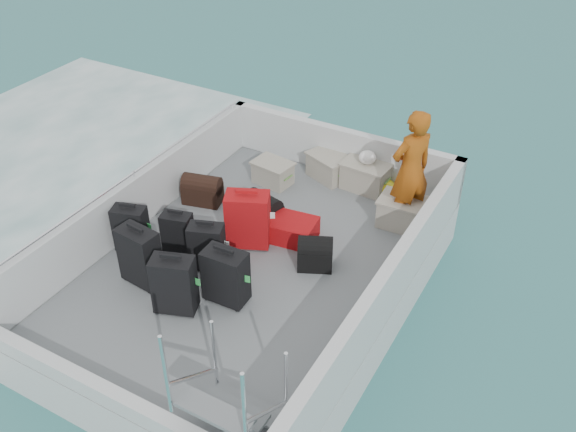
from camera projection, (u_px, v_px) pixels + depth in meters
name	position (u px, v px, depth m)	size (l,w,h in m)	color
ground	(254.00, 300.00, 8.12)	(160.00, 160.00, 0.00)	#1B5E61
ferry_hull	(254.00, 282.00, 7.94)	(3.60, 5.00, 0.60)	silver
deck	(253.00, 263.00, 7.77)	(3.30, 4.70, 0.02)	slate
deck_fittings	(263.00, 262.00, 7.18)	(3.60, 5.00, 0.90)	silver
suitcase_0	(140.00, 257.00, 7.26)	(0.47, 0.27, 0.73)	black
suitcase_1	(131.00, 229.00, 7.80)	(0.40, 0.23, 0.61)	black
suitcase_2	(178.00, 233.00, 7.80)	(0.36, 0.22, 0.53)	black
suitcase_3	(174.00, 285.00, 6.89)	(0.46, 0.27, 0.70)	black
suitcase_4	(207.00, 247.00, 7.51)	(0.41, 0.24, 0.60)	black
suitcase_5	(248.00, 220.00, 7.85)	(0.53, 0.32, 0.73)	#AE0D0D
suitcase_6	(226.00, 277.00, 7.03)	(0.48, 0.28, 0.66)	black
suitcase_8	(289.00, 229.00, 8.09)	(0.45, 0.69, 0.27)	#AE0D0D
duffel_0	(202.00, 192.00, 8.74)	(0.52, 0.30, 0.32)	black
duffel_1	(264.00, 211.00, 8.36)	(0.47, 0.30, 0.32)	black
duffel_2	(315.00, 255.00, 7.61)	(0.41, 0.30, 0.32)	black
crate_0	(273.00, 174.00, 9.14)	(0.51, 0.35, 0.31)	#A5A08F
crate_1	(329.00, 167.00, 9.25)	(0.57, 0.39, 0.34)	#A5A08F
crate_2	(366.00, 176.00, 9.01)	(0.63, 0.43, 0.38)	#A5A08F
crate_3	(403.00, 214.00, 8.28)	(0.61, 0.42, 0.37)	#A5A08F
yellow_bag	(386.00, 187.00, 8.94)	(0.28, 0.26, 0.22)	gold
white_bag	(367.00, 159.00, 8.85)	(0.24, 0.24, 0.18)	white
passenger	(411.00, 170.00, 7.96)	(0.60, 0.39, 1.62)	orange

